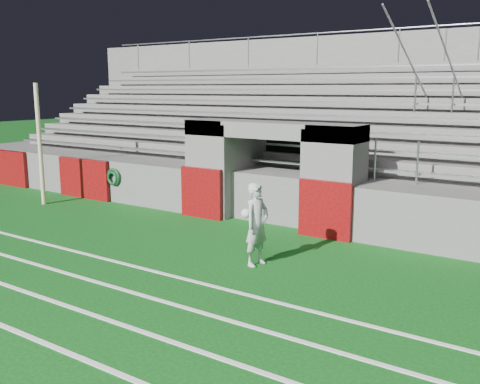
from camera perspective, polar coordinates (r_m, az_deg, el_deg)
The scene contains 5 objects.
ground at distance 11.18m, azimuth -6.04°, elevation -6.91°, with size 90.00×90.00×0.00m, color #0C4812.
field_post at distance 16.88m, azimuth -20.57°, elevation 4.75°, with size 0.12×0.12×3.58m, color beige.
stadium_structure at distance 17.61m, azimuth 10.73°, elevation 4.52°, with size 26.00×8.48×5.42m.
goalkeeper_with_ball at distance 10.43m, azimuth 1.79°, elevation -3.44°, with size 0.49×0.64×1.64m.
hose_coil at distance 16.56m, azimuth -13.37°, elevation 1.53°, with size 0.54×0.14×0.54m.
Camera 1 is at (6.86, -8.13, 3.43)m, focal length 40.00 mm.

